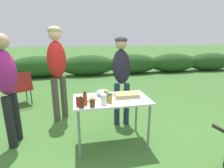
# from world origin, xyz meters

# --- Properties ---
(ground_plane) EXTENTS (60.00, 60.00, 0.00)m
(ground_plane) POSITION_xyz_m (0.00, 0.00, 0.00)
(ground_plane) COLOR #3D6B2D
(shrub_hedge) EXTENTS (14.40, 0.90, 0.87)m
(shrub_hedge) POSITION_xyz_m (0.00, 5.15, 0.43)
(shrub_hedge) COLOR #234C1E
(shrub_hedge) RESTS_ON ground
(folding_table) EXTENTS (1.10, 0.64, 0.74)m
(folding_table) POSITION_xyz_m (0.00, 0.00, 0.66)
(folding_table) COLOR silver
(folding_table) RESTS_ON ground
(food_tray) EXTENTS (0.40, 0.26, 0.06)m
(food_tray) POSITION_xyz_m (0.23, 0.04, 0.77)
(food_tray) COLOR #9E9EA3
(food_tray) RESTS_ON folding_table
(plate_stack) EXTENTS (0.25, 0.25, 0.04)m
(plate_stack) POSITION_xyz_m (-0.34, 0.02, 0.76)
(plate_stack) COLOR white
(plate_stack) RESTS_ON folding_table
(mixing_bowl) EXTENTS (0.21, 0.21, 0.09)m
(mixing_bowl) POSITION_xyz_m (-0.10, 0.17, 0.79)
(mixing_bowl) COLOR #99B2CC
(mixing_bowl) RESTS_ON folding_table
(paper_cup_stack) EXTENTS (0.08, 0.08, 0.14)m
(paper_cup_stack) POSITION_xyz_m (-0.15, -0.20, 0.81)
(paper_cup_stack) COLOR white
(paper_cup_stack) RESTS_ON folding_table
(hot_sauce_bottle) EXTENTS (0.06, 0.06, 0.19)m
(hot_sauce_bottle) POSITION_xyz_m (-0.39, -0.16, 0.83)
(hot_sauce_bottle) COLOR #CC4214
(hot_sauce_bottle) RESTS_ON folding_table
(spice_jar) EXTENTS (0.06, 0.06, 0.13)m
(spice_jar) POSITION_xyz_m (-0.05, -0.16, 0.81)
(spice_jar) COLOR #B2893D
(spice_jar) RESTS_ON folding_table
(relish_jar) EXTENTS (0.06, 0.06, 0.17)m
(relish_jar) POSITION_xyz_m (-0.10, -0.10, 0.82)
(relish_jar) COLOR olive
(relish_jar) RESTS_ON folding_table
(ketchup_bottle) EXTENTS (0.06, 0.06, 0.17)m
(ketchup_bottle) POSITION_xyz_m (-0.48, -0.19, 0.82)
(ketchup_bottle) COLOR red
(ketchup_bottle) RESTS_ON folding_table
(beer_bottle) EXTENTS (0.07, 0.07, 0.14)m
(beer_bottle) POSITION_xyz_m (-0.30, -0.25, 0.81)
(beer_bottle) COLOR brown
(beer_bottle) RESTS_ON folding_table
(bbq_sauce_bottle) EXTENTS (0.07, 0.07, 0.16)m
(bbq_sauce_bottle) POSITION_xyz_m (-0.44, -0.26, 0.82)
(bbq_sauce_bottle) COLOR #562314
(bbq_sauce_bottle) RESTS_ON folding_table
(standing_person_in_red_jacket) EXTENTS (0.39, 0.50, 1.63)m
(standing_person_in_red_jacket) POSITION_xyz_m (0.33, 0.70, 1.04)
(standing_person_in_red_jacket) COLOR #232D4C
(standing_person_in_red_jacket) RESTS_ON ground
(standing_person_in_olive_jacket) EXTENTS (0.48, 0.49, 1.81)m
(standing_person_in_olive_jacket) POSITION_xyz_m (-0.84, 1.06, 1.12)
(standing_person_in_olive_jacket) COLOR #4C473D
(standing_person_in_olive_jacket) RESTS_ON ground
(standing_person_in_dark_puffer) EXTENTS (0.31, 0.41, 1.67)m
(standing_person_in_dark_puffer) POSITION_xyz_m (-1.47, 0.30, 1.00)
(standing_person_in_dark_puffer) COLOR black
(standing_person_in_dark_puffer) RESTS_ON ground
(camp_chair_green_behind_table) EXTENTS (0.69, 0.74, 0.83)m
(camp_chair_green_behind_table) POSITION_xyz_m (-1.83, 1.96, 0.47)
(camp_chair_green_behind_table) COLOR maroon
(camp_chair_green_behind_table) RESTS_ON ground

